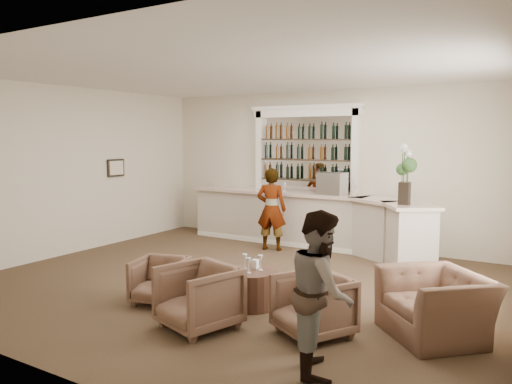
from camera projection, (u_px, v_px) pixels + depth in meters
ground at (239, 283)px, 7.92m from camera, size 8.00×8.00×0.00m
room_shell at (270, 135)px, 8.18m from camera, size 8.04×7.02×3.32m
bar_counter at (310, 220)px, 10.48m from camera, size 5.72×1.80×1.14m
back_bar_alcove at (305, 150)px, 10.85m from camera, size 2.64×0.25×3.00m
cocktail_table at (251, 288)px, 6.82m from camera, size 0.72×0.72×0.50m
sommelier at (271, 209)px, 10.19m from camera, size 0.70×0.54×1.69m
guest at (321, 291)px, 4.89m from camera, size 0.90×0.97×1.61m
armchair_left at (160, 280)px, 6.97m from camera, size 0.84×0.85×0.63m
armchair_center at (198, 297)px, 6.02m from camera, size 1.05×1.06×0.78m
armchair_right at (313, 306)px, 5.79m from camera, size 1.06×1.07×0.72m
armchair_far at (435, 305)px, 5.77m from camera, size 1.52×1.53×0.75m
espresso_machine at (332, 184)px, 10.14m from camera, size 0.53×0.45×0.46m
flower_vase at (405, 171)px, 8.64m from camera, size 0.28×0.28×1.05m
wine_glass_bar_left at (285, 187)px, 10.68m from camera, size 0.07×0.07×0.21m
wine_glass_bar_right at (355, 191)px, 9.93m from camera, size 0.07×0.07×0.21m
wine_glass_tbl_a at (245, 261)px, 6.87m from camera, size 0.07×0.07×0.21m
wine_glass_tbl_b at (260, 263)px, 6.80m from camera, size 0.07×0.07×0.21m
wine_glass_tbl_c at (249, 265)px, 6.65m from camera, size 0.07×0.07×0.21m
napkin_holder at (255, 264)px, 6.92m from camera, size 0.08×0.08×0.12m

